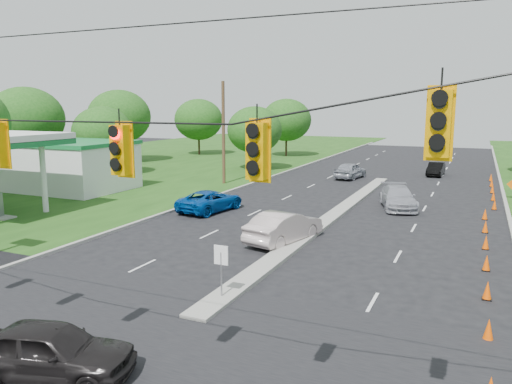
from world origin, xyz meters
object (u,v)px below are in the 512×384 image
at_px(black_sedan, 50,351).
at_px(blue_pickup, 210,201).
at_px(white_sedan, 284,227).
at_px(gas_station, 43,161).

distance_m(black_sedan, blue_pickup, 20.67).
height_order(black_sedan, white_sedan, white_sedan).
distance_m(gas_station, black_sedan, 30.21).
bearing_deg(gas_station, blue_pickup, -3.29).
relative_size(gas_station, white_sedan, 4.02).
bearing_deg(white_sedan, black_sedan, 100.63).
height_order(gas_station, blue_pickup, gas_station).
distance_m(black_sedan, white_sedan, 14.57).
bearing_deg(blue_pickup, black_sedan, 116.41).
relative_size(white_sedan, blue_pickup, 0.97).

